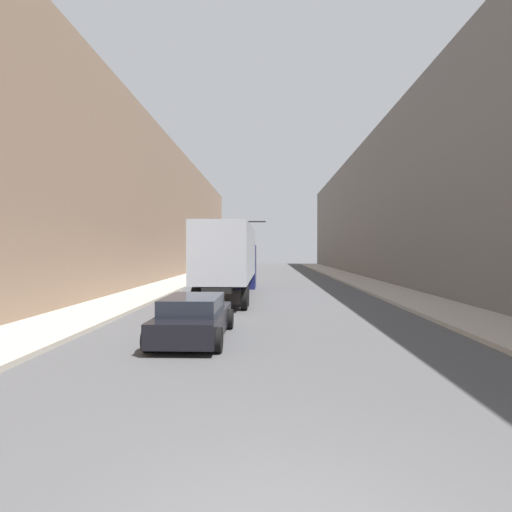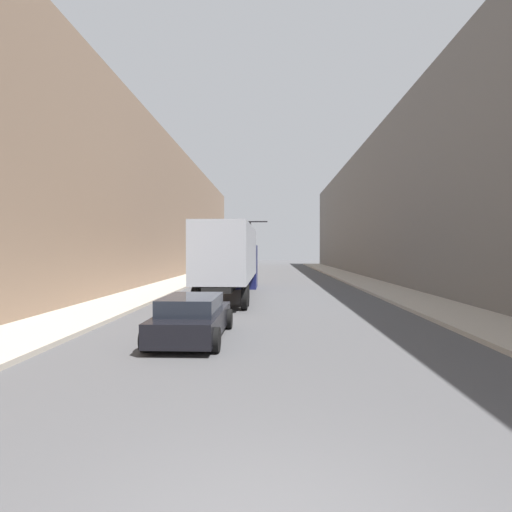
# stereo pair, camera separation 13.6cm
# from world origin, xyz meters

# --- Properties ---
(sidewalk_right) EXTENTS (3.00, 80.00, 0.15)m
(sidewalk_right) POSITION_xyz_m (7.25, 30.00, 0.07)
(sidewalk_right) COLOR #B2A899
(sidewalk_right) RESTS_ON ground
(sidewalk_left) EXTENTS (3.00, 80.00, 0.15)m
(sidewalk_left) POSITION_xyz_m (-7.25, 30.00, 0.07)
(sidewalk_left) COLOR #B2A899
(sidewalk_left) RESTS_ON ground
(building_right) EXTENTS (6.00, 80.00, 12.82)m
(building_right) POSITION_xyz_m (11.75, 30.00, 6.41)
(building_right) COLOR #66605B
(building_right) RESTS_ON ground
(building_left) EXTENTS (6.00, 80.00, 12.46)m
(building_left) POSITION_xyz_m (-11.75, 30.00, 6.23)
(building_left) COLOR #846B56
(building_left) RESTS_ON ground
(semi_truck) EXTENTS (2.43, 12.77, 3.84)m
(semi_truck) POSITION_xyz_m (-2.24, 19.14, 2.17)
(semi_truck) COLOR #B2B7C1
(semi_truck) RESTS_ON ground
(sedan_car) EXTENTS (1.98, 4.37, 1.26)m
(sedan_car) POSITION_xyz_m (-2.30, 8.31, 0.61)
(sedan_car) COLOR black
(sedan_car) RESTS_ON ground
(traffic_signal_gantry) EXTENTS (5.29, 0.35, 5.62)m
(traffic_signal_gantry) POSITION_xyz_m (-4.33, 35.04, 3.88)
(traffic_signal_gantry) COLOR black
(traffic_signal_gantry) RESTS_ON ground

